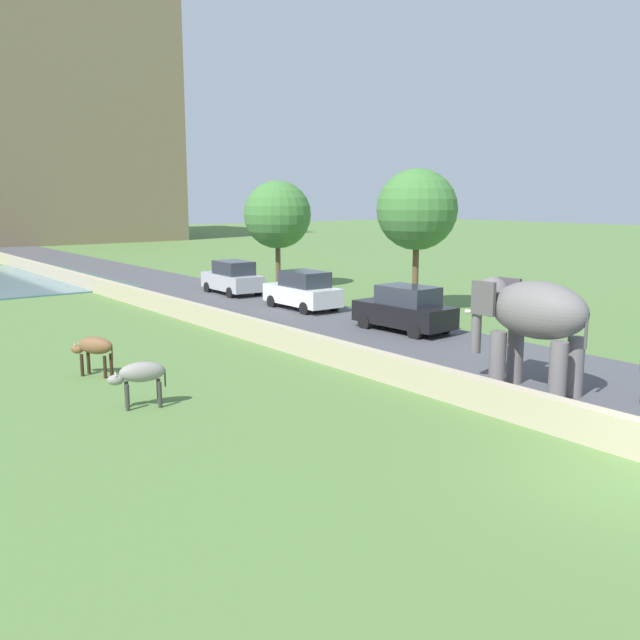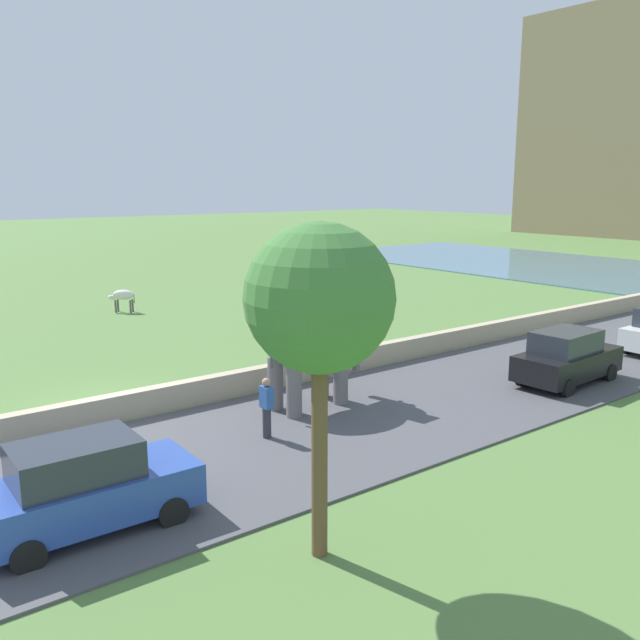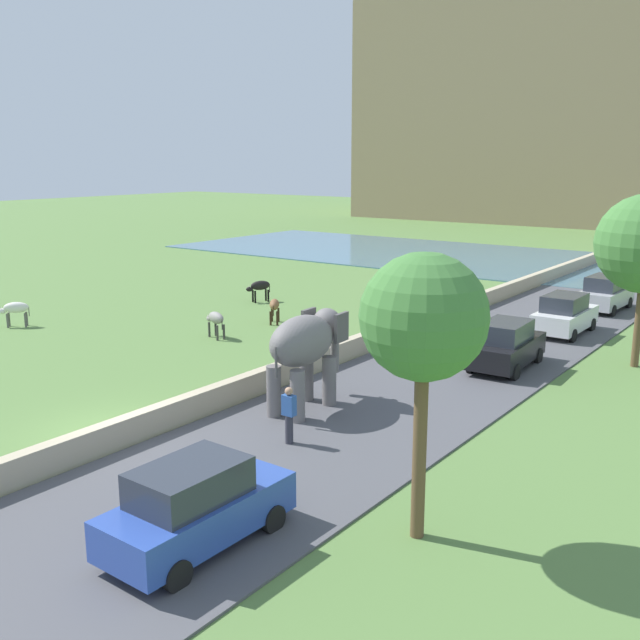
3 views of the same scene
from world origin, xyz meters
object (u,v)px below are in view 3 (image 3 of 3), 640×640
Objects in this scene: car_white at (565,315)px; car_silver at (605,293)px; person_beside_elephant at (289,414)px; cow_brown at (275,306)px; cow_black at (260,287)px; elephant at (306,346)px; car_blue at (196,506)px; cow_grey at (216,319)px; car_black at (506,345)px; cow_white at (15,309)px.

car_silver is at bearing 90.02° from car_white.
person_beside_elephant is at bearing -96.16° from car_white.
car_white is at bearing -89.98° from car_silver.
cow_brown and cow_black have the same top height.
elephant reaches higher than person_beside_elephant.
person_beside_elephant is at bearing -94.50° from car_silver.
cow_black is at bearing 128.21° from car_blue.
cow_grey is at bearing 143.32° from person_beside_elephant.
person_beside_elephant is at bearing -36.68° from cow_grey.
car_silver is at bearing 45.88° from cow_brown.
cow_black is at bearing 133.26° from person_beside_elephant.
cow_black is at bearing 164.60° from car_black.
car_blue and car_black have the same top height.
car_white is 15.14m from cow_grey.
person_beside_elephant reaches higher than cow_grey.
elephant is 2.81× the size of cow_white.
cow_black is 8.10m from cow_grey.
car_black reaches higher than person_beside_elephant.
car_white is 2.83× the size of cow_grey.
cow_white is 0.88× the size of cow_grey.
car_black is (1.83, 10.33, 0.03)m from person_beside_elephant.
cow_brown is (-11.65, -5.74, -0.06)m from car_white.
car_black is 3.27× the size of cow_white.
car_silver is 1.00× the size of car_black.
car_white is 3.22× the size of cow_white.
car_silver is 28.52m from cow_white.
car_silver is 2.87× the size of cow_grey.
cow_grey is (8.87, 3.90, 0.00)m from cow_white.
car_blue reaches higher than cow_white.
car_white is 6.27m from car_silver.
car_black reaches higher than cow_grey.
cow_white is (-20.70, -19.61, -0.06)m from car_silver.
cow_white is 11.82m from cow_brown.
elephant is 10.05m from cow_grey.
car_silver is at bearing 43.45° from cow_white.
elephant is 3.07m from person_beside_elephant.
cow_white is at bearing -161.89° from car_black.
elephant is 12.17m from cow_brown.
cow_grey is at bearing -141.38° from car_white.
car_blue is 28.35m from car_silver.
cow_black is (5.12, 11.07, 0.00)m from cow_white.
car_blue reaches higher than cow_black.
cow_black and cow_grey have the same top height.
car_blue is at bearing -67.62° from elephant.
car_white is 2.87× the size of cow_black.
cow_brown is (-11.65, 16.33, -0.06)m from car_blue.
car_black reaches higher than cow_white.
elephant reaches higher than car_black.
elephant is 0.87× the size of car_white.
car_white is at bearing 38.62° from cow_grey.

